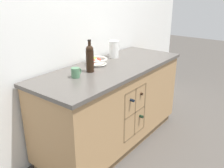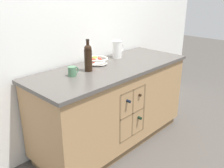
{
  "view_description": "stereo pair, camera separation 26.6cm",
  "coord_description": "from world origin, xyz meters",
  "px_view_note": "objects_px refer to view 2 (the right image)",
  "views": [
    {
      "loc": [
        -1.97,
        -1.51,
        1.66
      ],
      "look_at": [
        0.0,
        0.0,
        0.7
      ],
      "focal_mm": 40.0,
      "sensor_mm": 36.0,
      "label": 1
    },
    {
      "loc": [
        -1.8,
        -1.71,
        1.66
      ],
      "look_at": [
        0.0,
        0.0,
        0.7
      ],
      "focal_mm": 40.0,
      "sensor_mm": 36.0,
      "label": 2
    }
  ],
  "objects_px": {
    "fruit_bowl": "(97,60)",
    "standing_wine_bottle": "(88,57)",
    "white_pitcher": "(117,49)",
    "ceramic_mug": "(72,71)"
  },
  "relations": [
    {
      "from": "fruit_bowl",
      "to": "white_pitcher",
      "type": "distance_m",
      "value": 0.35
    },
    {
      "from": "white_pitcher",
      "to": "standing_wine_bottle",
      "type": "bearing_deg",
      "value": -166.28
    },
    {
      "from": "white_pitcher",
      "to": "standing_wine_bottle",
      "type": "relative_size",
      "value": 0.63
    },
    {
      "from": "fruit_bowl",
      "to": "white_pitcher",
      "type": "height_order",
      "value": "white_pitcher"
    },
    {
      "from": "fruit_bowl",
      "to": "ceramic_mug",
      "type": "distance_m",
      "value": 0.44
    },
    {
      "from": "standing_wine_bottle",
      "to": "white_pitcher",
      "type": "bearing_deg",
      "value": 13.72
    },
    {
      "from": "ceramic_mug",
      "to": "standing_wine_bottle",
      "type": "distance_m",
      "value": 0.22
    },
    {
      "from": "fruit_bowl",
      "to": "white_pitcher",
      "type": "relative_size",
      "value": 1.14
    },
    {
      "from": "white_pitcher",
      "to": "ceramic_mug",
      "type": "bearing_deg",
      "value": -169.34
    },
    {
      "from": "fruit_bowl",
      "to": "standing_wine_bottle",
      "type": "xyz_separation_m",
      "value": [
        -0.22,
        -0.11,
        0.1
      ]
    }
  ]
}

